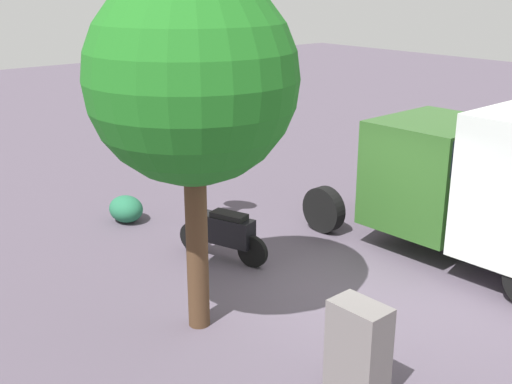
% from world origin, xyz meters
% --- Properties ---
extents(ground_plane, '(60.00, 60.00, 0.00)m').
position_xyz_m(ground_plane, '(0.00, 0.00, 0.00)').
color(ground_plane, '#4E4452').
extents(motorcycle, '(1.75, 0.79, 1.20)m').
position_xyz_m(motorcycle, '(2.08, 0.54, 0.52)').
color(motorcycle, black).
rests_on(motorcycle, ground).
extents(stop_sign, '(0.71, 0.33, 3.10)m').
position_xyz_m(stop_sign, '(3.73, 0.18, 2.07)').
color(stop_sign, '#9E9EA3').
rests_on(stop_sign, ground).
extents(street_tree, '(2.75, 2.75, 4.88)m').
position_xyz_m(street_tree, '(0.51, 2.16, 3.48)').
color(street_tree, '#47301E').
rests_on(street_tree, ground).
extents(utility_cabinet, '(0.70, 0.45, 1.20)m').
position_xyz_m(utility_cabinet, '(-2.03, 1.67, 0.60)').
color(utility_cabinet, slate).
rests_on(utility_cabinet, ground).
extents(shrub_mid_verge, '(0.79, 0.64, 0.54)m').
position_xyz_m(shrub_mid_verge, '(4.85, 0.95, 0.27)').
color(shrub_mid_verge, '#226142').
rests_on(shrub_mid_verge, ground).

